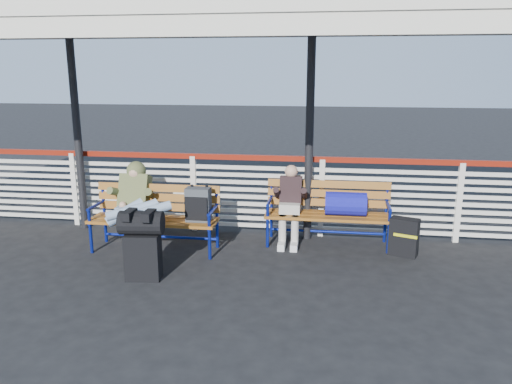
% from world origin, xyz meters
% --- Properties ---
extents(ground, '(60.00, 60.00, 0.00)m').
position_xyz_m(ground, '(0.00, 0.00, 0.00)').
color(ground, black).
rests_on(ground, ground).
extents(fence, '(12.08, 0.08, 1.24)m').
position_xyz_m(fence, '(0.00, 1.90, 0.66)').
color(fence, silver).
rests_on(fence, ground).
extents(canopy, '(12.60, 3.60, 3.16)m').
position_xyz_m(canopy, '(-0.00, 0.87, 3.04)').
color(canopy, silver).
rests_on(canopy, ground).
extents(luggage_stack, '(0.55, 0.34, 0.87)m').
position_xyz_m(luggage_stack, '(-0.11, -0.07, 0.47)').
color(luggage_stack, black).
rests_on(luggage_stack, ground).
extents(bench_left, '(1.80, 0.56, 0.94)m').
position_xyz_m(bench_left, '(-0.10, 0.96, 0.60)').
color(bench_left, '#9B591E').
rests_on(bench_left, ground).
extents(bench_right, '(1.80, 0.56, 0.92)m').
position_xyz_m(bench_right, '(2.23, 1.53, 0.59)').
color(bench_right, '#9B591E').
rests_on(bench_right, ground).
extents(traveler_man, '(0.94, 1.64, 0.77)m').
position_xyz_m(traveler_man, '(-0.46, 0.62, 0.72)').
color(traveler_man, '#879DB6').
rests_on(traveler_man, ground).
extents(companion_person, '(0.32, 0.66, 1.15)m').
position_xyz_m(companion_person, '(1.55, 1.52, 0.60)').
color(companion_person, beige).
rests_on(companion_person, ground).
extents(suitcase_side, '(0.43, 0.35, 0.53)m').
position_xyz_m(suitcase_side, '(3.15, 1.22, 0.26)').
color(suitcase_side, black).
rests_on(suitcase_side, ground).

